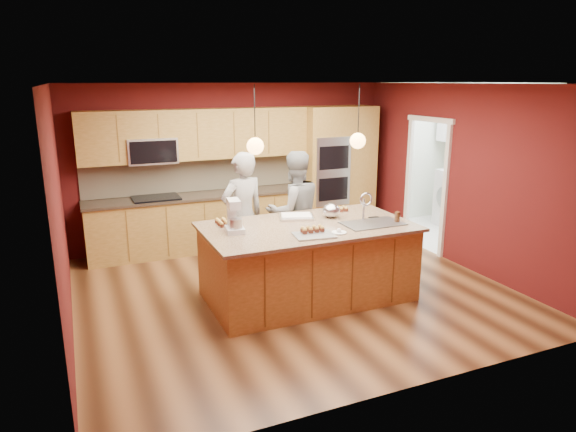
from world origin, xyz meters
name	(u,v)px	position (x,y,z in m)	size (l,w,h in m)	color
floor	(293,290)	(0.00, 0.00, 0.00)	(5.50, 5.50, 0.00)	#402412
ceiling	(293,84)	(0.00, 0.00, 2.70)	(5.50, 5.50, 0.00)	silver
wall_back	(234,164)	(0.00, 2.50, 1.35)	(5.50, 5.50, 0.00)	#4D1111
wall_front	(412,250)	(0.00, -2.50, 1.35)	(5.50, 5.50, 0.00)	#4D1111
wall_left	(60,214)	(-2.75, 0.00, 1.35)	(5.00, 5.00, 0.00)	#4D1111
wall_right	(462,177)	(2.75, 0.00, 1.35)	(5.00, 5.00, 0.00)	#4D1111
cabinet_run	(200,191)	(-0.68, 2.25, 0.98)	(3.74, 0.64, 2.30)	olive
oven_column	(337,171)	(1.85, 2.19, 1.15)	(1.30, 0.62, 2.30)	olive
doorway_trim	(426,187)	(2.73, 0.80, 1.05)	(0.08, 1.11, 2.20)	white
laundry_room	(489,126)	(4.35, 1.20, 1.95)	(2.60, 2.70, 2.70)	silver
pendant_left	(255,146)	(-0.60, -0.26, 2.00)	(0.20, 0.20, 0.80)	black
pendant_right	(358,140)	(0.78, -0.26, 2.00)	(0.20, 0.20, 0.80)	black
island	(309,261)	(0.11, -0.26, 0.49)	(2.63, 1.47, 1.35)	olive
person_left	(243,216)	(-0.45, 0.73, 0.90)	(0.66, 0.43, 1.80)	black
person_right	(294,212)	(0.34, 0.73, 0.89)	(0.86, 0.67, 1.77)	slate
stand_mixer	(234,218)	(-0.85, -0.17, 1.14)	(0.25, 0.32, 0.40)	silver
sheet_cake	(296,217)	(0.10, 0.11, 0.99)	(0.53, 0.46, 0.05)	silver
cooling_rack	(314,235)	(-0.04, -0.71, 0.98)	(0.47, 0.33, 0.02)	#9DA1A4
mixing_bowl	(331,211)	(0.54, -0.03, 1.06)	(0.23, 0.23, 0.20)	#B8B9C0
plate	(339,233)	(0.28, -0.72, 0.98)	(0.18, 0.18, 0.01)	silver
tumbler	(397,217)	(1.21, -0.58, 1.04)	(0.07, 0.07, 0.14)	#3D2311
phone	(374,217)	(1.05, -0.28, 0.97)	(0.13, 0.07, 0.01)	black
cupcakes_left	(225,222)	(-0.86, 0.19, 1.00)	(0.22, 0.29, 0.06)	#B3893A
cupcakes_rack	(312,229)	(-0.01, -0.60, 1.02)	(0.30, 0.15, 0.07)	#B3893A
cupcakes_right	(340,209)	(0.81, 0.21, 1.00)	(0.22, 0.15, 0.07)	#B3893A
washer	(487,210)	(4.22, 0.90, 0.48)	(0.60, 0.62, 0.97)	silver
dryer	(458,199)	(4.17, 1.61, 0.54)	(0.67, 0.69, 1.08)	silver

